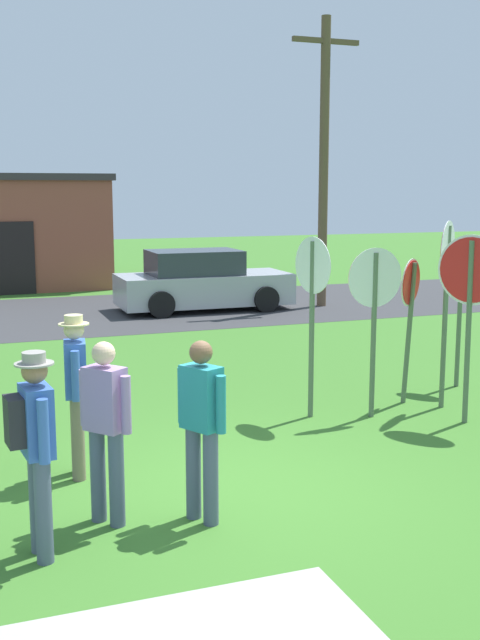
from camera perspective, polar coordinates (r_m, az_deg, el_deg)
ground_plane at (r=8.04m, az=-0.43°, el=-12.45°), size 80.00×80.00×0.00m
street_asphalt at (r=19.34m, az=-12.63°, el=0.40°), size 60.00×6.40×0.01m
building_background at (r=25.65m, az=-16.67°, el=6.34°), size 5.94×5.00×3.47m
utility_pole at (r=20.21m, az=6.17°, el=11.74°), size 1.80×0.24×7.23m
parked_car_on_street at (r=19.59m, az=-2.84°, el=2.76°), size 4.32×2.06×1.51m
stop_sign_leaning_left at (r=10.28m, az=16.54°, el=1.88°), size 0.48×0.79×2.45m
stop_sign_leaning_right at (r=11.11m, az=12.37°, el=0.96°), size 0.57×0.44×2.07m
stop_sign_rear_left at (r=12.24m, az=15.90°, el=2.37°), size 0.36×0.62×2.29m
stop_sign_far_back at (r=10.96m, az=14.91°, el=2.86°), size 0.61×0.56×2.60m
stop_sign_rear_right at (r=10.32m, az=9.83°, el=1.31°), size 0.78×0.07×2.27m
stop_sign_low_front at (r=10.20m, az=5.34°, el=1.83°), size 0.17×0.73×2.41m
person_in_blue at (r=8.31m, az=-11.95°, el=-4.77°), size 0.31×0.57×1.74m
person_on_left at (r=7.06m, az=-2.84°, el=-7.42°), size 0.36×0.51×1.69m
person_in_teal at (r=6.56m, az=-14.82°, el=-8.53°), size 0.41×0.57×1.74m
person_holding_notes at (r=7.11m, az=-9.84°, el=-7.43°), size 0.40×0.47×1.69m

